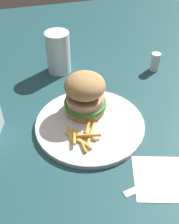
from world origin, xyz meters
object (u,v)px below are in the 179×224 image
at_px(sandwich, 85,94).
at_px(napkin, 161,178).
at_px(plate, 90,123).
at_px(salt_shaker, 155,62).
at_px(fries_pile, 82,136).
at_px(fork, 162,177).
at_px(drink_glass, 58,54).

xyz_separation_m(sandwich, napkin, (-0.10, 0.23, -0.06)).
height_order(plate, salt_shaker, salt_shaker).
distance_m(fries_pile, fork, 0.19).
relative_size(plate, fries_pile, 2.73).
bearing_deg(drink_glass, fork, 105.84).
distance_m(napkin, fork, 0.00).
height_order(fork, salt_shaker, salt_shaker).
relative_size(fries_pile, drink_glass, 0.77).
relative_size(plate, sandwich, 2.47).
height_order(drink_glass, salt_shaker, drink_glass).
bearing_deg(napkin, plate, -62.02).
bearing_deg(napkin, fork, -169.09).
bearing_deg(fries_pile, sandwich, -108.95).
bearing_deg(plate, napkin, 117.98).
bearing_deg(fork, salt_shaker, -112.63).
bearing_deg(fries_pile, drink_glass, -90.99).
bearing_deg(sandwich, fries_pile, 71.05).
relative_size(napkin, fork, 0.64).
distance_m(sandwich, drink_glass, 0.22).
bearing_deg(sandwich, fork, 113.79).
height_order(napkin, fork, fork).
xyz_separation_m(drink_glass, salt_shaker, (-0.28, 0.07, -0.03)).
bearing_deg(salt_shaker, napkin, 67.18).
bearing_deg(fries_pile, napkin, 132.87).
distance_m(plate, napkin, 0.21).
bearing_deg(salt_shaker, fork, 67.37).
bearing_deg(salt_shaker, fries_pile, 39.05).
xyz_separation_m(sandwich, drink_glass, (0.03, -0.21, -0.01)).
xyz_separation_m(fries_pile, drink_glass, (-0.01, -0.30, 0.04)).
height_order(plate, sandwich, sandwich).
relative_size(sandwich, fries_pile, 1.10).
distance_m(plate, salt_shaker, 0.31).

